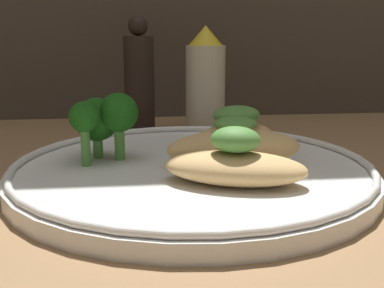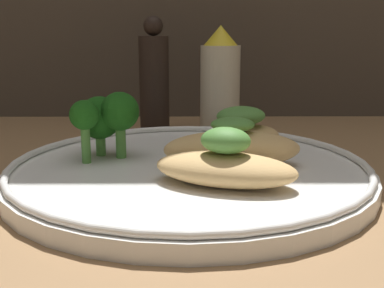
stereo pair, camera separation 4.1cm
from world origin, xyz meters
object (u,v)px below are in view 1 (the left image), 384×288
object	(u,v)px
pepper_grinder	(139,82)
plate	(192,171)
sauce_bottle	(205,83)
broccoli_bunch	(103,118)

from	to	relation	value
pepper_grinder	plate	bearing A→B (deg)	-77.92
plate	sauce_bottle	bearing A→B (deg)	79.10
plate	broccoli_bunch	size ratio (longest dim) A/B	5.12
sauce_bottle	pepper_grinder	size ratio (longest dim) A/B	0.92
broccoli_bunch	sauce_bottle	distance (cm)	20.84
broccoli_bunch	plate	bearing A→B (deg)	-22.52
pepper_grinder	broccoli_bunch	bearing A→B (deg)	-101.02
plate	pepper_grinder	bearing A→B (deg)	102.08
broccoli_bunch	pepper_grinder	distance (cm)	17.61
broccoli_bunch	sauce_bottle	bearing A→B (deg)	55.90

